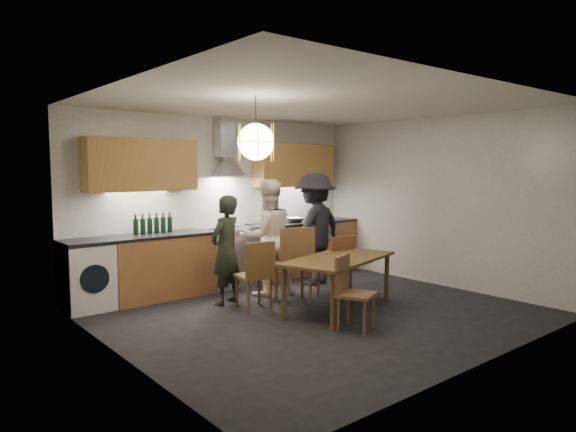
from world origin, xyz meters
TOP-DOWN VIEW (x-y plane):
  - ground at (0.00, 0.00)m, footprint 5.00×5.00m
  - room_shell at (0.00, 0.00)m, footprint 5.02×4.52m
  - counter_run at (0.02, 1.95)m, footprint 5.00×0.62m
  - range_stove at (0.00, 1.94)m, footprint 0.90×0.60m
  - wall_fixtures at (0.00, 2.07)m, footprint 4.30×0.54m
  - pendant_lamp at (-1.00, -0.10)m, footprint 0.43×0.43m
  - dining_table at (0.26, -0.13)m, footprint 1.79×1.24m
  - chair_back_left at (-0.54, 0.54)m, footprint 0.46×0.46m
  - chair_back_mid at (0.06, 0.50)m, footprint 0.62×0.62m
  - chair_back_right at (0.71, 0.33)m, footprint 0.44×0.44m
  - chair_front at (-0.17, -0.74)m, footprint 0.49×0.49m
  - person_left at (-0.67, 1.06)m, footprint 0.62×0.52m
  - person_mid at (0.07, 1.11)m, footprint 0.95×0.82m
  - person_right at (1.05, 1.19)m, footprint 1.22×0.83m
  - mixing_bowl at (1.27, 1.93)m, footprint 0.42×0.42m
  - stock_pot at (1.73, 1.99)m, footprint 0.29×0.29m
  - wine_bottles at (-1.25, 2.02)m, footprint 0.58×0.07m

SIDE VIEW (x-z plane):
  - ground at x=0.00m, z-range 0.00..0.00m
  - range_stove at x=0.00m, z-range -0.02..0.90m
  - counter_run at x=0.02m, z-range 0.00..0.90m
  - chair_front at x=-0.17m, z-range 0.06..0.90m
  - chair_back_right at x=0.71m, z-range 0.06..0.95m
  - chair_back_left at x=-0.54m, z-range 0.07..0.96m
  - chair_back_mid at x=0.06m, z-range 0.08..1.11m
  - dining_table at x=0.26m, z-range 0.26..0.95m
  - person_left at x=-0.67m, z-range 0.00..1.46m
  - person_mid at x=0.07m, z-range 0.00..1.66m
  - person_right at x=1.05m, z-range 0.00..1.74m
  - mixing_bowl at x=1.27m, z-range 0.90..0.98m
  - stock_pot at x=1.73m, z-range 0.90..1.06m
  - wine_bottles at x=-1.25m, z-range 0.90..1.19m
  - room_shell at x=0.00m, z-range 0.40..3.01m
  - wall_fixtures at x=0.00m, z-range 1.32..2.42m
  - pendant_lamp at x=-1.00m, z-range 1.75..2.45m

